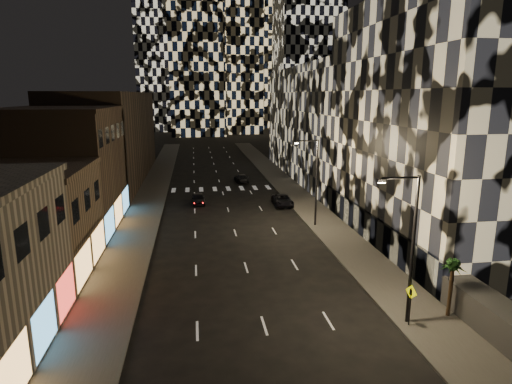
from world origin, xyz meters
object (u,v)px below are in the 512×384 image
object	(u,v)px
car_dark_midlane	(198,199)
car_dark_oncoming	(242,178)
streetlight_near	(410,240)
car_dark_rightlane	(283,200)
streetlight_far	(314,177)
ped_sign	(411,298)
palm_tree	(453,270)

from	to	relation	value
car_dark_midlane	car_dark_oncoming	bearing A→B (deg)	61.75
streetlight_near	car_dark_rightlane	bearing A→B (deg)	92.77
car_dark_midlane	car_dark_rightlane	world-z (taller)	car_dark_midlane
streetlight_far	ped_sign	world-z (taller)	streetlight_far
ped_sign	palm_tree	distance (m)	3.36
car_dark_midlane	palm_tree	distance (m)	34.50
streetlight_far	car_dark_midlane	world-z (taller)	streetlight_far
ped_sign	streetlight_near	bearing A→B (deg)	93.21
streetlight_near	streetlight_far	size ratio (longest dim) A/B	1.00
streetlight_near	streetlight_far	bearing A→B (deg)	90.00
palm_tree	streetlight_far	bearing A→B (deg)	99.08
streetlight_far	palm_tree	distance (m)	20.04
car_dark_oncoming	palm_tree	bearing A→B (deg)	95.65
car_dark_rightlane	ped_sign	xyz separation A→B (m)	(1.56, -29.43, 1.19)
car_dark_midlane	palm_tree	world-z (taller)	palm_tree
car_dark_rightlane	streetlight_far	bearing A→B (deg)	-79.75
car_dark_midlane	ped_sign	size ratio (longest dim) A/B	1.59
streetlight_far	palm_tree	xyz separation A→B (m)	(3.15, -19.67, -2.16)
streetlight_near	car_dark_rightlane	size ratio (longest dim) A/B	1.84
palm_tree	car_dark_midlane	bearing A→B (deg)	115.84
car_dark_rightlane	ped_sign	world-z (taller)	ped_sign
car_dark_rightlane	palm_tree	size ratio (longest dim) A/B	1.33
streetlight_near	car_dark_oncoming	bearing A→B (deg)	96.22
car_dark_rightlane	car_dark_oncoming	bearing A→B (deg)	103.90
car_dark_midlane	ped_sign	xyz separation A→B (m)	(12.01, -31.72, 1.18)
ped_sign	car_dark_midlane	bearing A→B (deg)	93.92
car_dark_rightlane	ped_sign	size ratio (longest dim) A/B	1.92
streetlight_far	ped_sign	distance (m)	20.71
streetlight_near	ped_sign	world-z (taller)	streetlight_near
car_dark_midlane	car_dark_rightlane	xyz separation A→B (m)	(10.45, -2.29, -0.01)
streetlight_near	palm_tree	distance (m)	3.83
car_dark_rightlane	palm_tree	bearing A→B (deg)	-79.59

